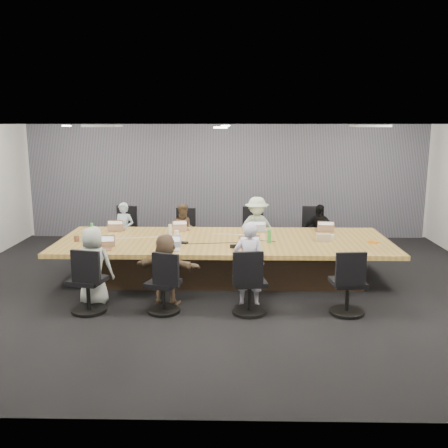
{
  "coord_description": "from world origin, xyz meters",
  "views": [
    {
      "loc": [
        0.18,
        -8.35,
        2.83
      ],
      "look_at": [
        0.0,
        0.4,
        1.05
      ],
      "focal_mm": 40.0,
      "sensor_mm": 36.0,
      "label": 1
    }
  ],
  "objects_px": {
    "mug_brown": "(76,238)",
    "snack_packet": "(373,242)",
    "chair_1": "(186,237)",
    "laptop_4": "(102,249)",
    "chair_2": "(256,236)",
    "chair_3": "(315,235)",
    "chair_6": "(250,287)",
    "laptop_0": "(118,229)",
    "conference_table": "(224,257)",
    "bottle_green_left": "(92,229)",
    "chair_0": "(128,235)",
    "laptop_2": "(258,230)",
    "person_3": "(318,232)",
    "chair_7": "(348,288)",
    "laptop_3": "(323,230)",
    "chair_4": "(88,286)",
    "person_6": "(249,264)",
    "canvas_bag": "(323,237)",
    "laptop_1": "(182,230)",
    "person_2": "(257,228)",
    "person_4": "(93,266)",
    "person_5": "(166,269)",
    "bottle_green_right": "(269,236)",
    "chair_5": "(163,288)",
    "person_0": "(124,231)",
    "bottle_clear": "(170,230)",
    "person_1": "(185,232)",
    "laptop_5": "(170,250)"
  },
  "relations": [
    {
      "from": "mug_brown",
      "to": "snack_packet",
      "type": "relative_size",
      "value": 0.67
    },
    {
      "from": "chair_1",
      "to": "laptop_4",
      "type": "distance_m",
      "value": 2.78
    },
    {
      "from": "chair_2",
      "to": "chair_3",
      "type": "xyz_separation_m",
      "value": [
        1.29,
        0.0,
        0.02
      ]
    },
    {
      "from": "chair_6",
      "to": "mug_brown",
      "type": "xyz_separation_m",
      "value": [
        -3.07,
        1.51,
        0.38
      ]
    },
    {
      "from": "laptop_0",
      "to": "conference_table",
      "type": "bearing_deg",
      "value": 154.6
    },
    {
      "from": "laptop_0",
      "to": "bottle_green_left",
      "type": "relative_size",
      "value": 1.33
    },
    {
      "from": "chair_0",
      "to": "laptop_2",
      "type": "height_order",
      "value": "chair_0"
    },
    {
      "from": "conference_table",
      "to": "person_3",
      "type": "relative_size",
      "value": 5.09
    },
    {
      "from": "chair_7",
      "to": "laptop_3",
      "type": "xyz_separation_m",
      "value": [
        0.06,
        2.5,
        0.34
      ]
    },
    {
      "from": "laptop_4",
      "to": "laptop_0",
      "type": "bearing_deg",
      "value": 84.05
    },
    {
      "from": "chair_4",
      "to": "mug_brown",
      "type": "distance_m",
      "value": 1.67
    },
    {
      "from": "bottle_green_left",
      "to": "chair_3",
      "type": "bearing_deg",
      "value": 16.67
    },
    {
      "from": "person_6",
      "to": "chair_7",
      "type": "bearing_deg",
      "value": 175.18
    },
    {
      "from": "chair_6",
      "to": "canvas_bag",
      "type": "xyz_separation_m",
      "value": [
        1.37,
        1.63,
        0.39
      ]
    },
    {
      "from": "chair_4",
      "to": "laptop_1",
      "type": "height_order",
      "value": "chair_4"
    },
    {
      "from": "person_2",
      "to": "chair_6",
      "type": "bearing_deg",
      "value": -97.75
    },
    {
      "from": "laptop_0",
      "to": "person_6",
      "type": "height_order",
      "value": "person_6"
    },
    {
      "from": "person_4",
      "to": "person_5",
      "type": "height_order",
      "value": "person_4"
    },
    {
      "from": "chair_0",
      "to": "laptop_1",
      "type": "relative_size",
      "value": 3.08
    },
    {
      "from": "laptop_3",
      "to": "snack_packet",
      "type": "height_order",
      "value": "snack_packet"
    },
    {
      "from": "laptop_1",
      "to": "person_5",
      "type": "bearing_deg",
      "value": 78.85
    },
    {
      "from": "person_5",
      "to": "person_6",
      "type": "xyz_separation_m",
      "value": [
        1.3,
        -0.0,
        0.1
      ]
    },
    {
      "from": "chair_0",
      "to": "bottle_green_right",
      "type": "relative_size",
      "value": 3.59
    },
    {
      "from": "chair_1",
      "to": "person_2",
      "type": "distance_m",
      "value": 1.57
    },
    {
      "from": "person_5",
      "to": "conference_table",
      "type": "bearing_deg",
      "value": -110.56
    },
    {
      "from": "snack_packet",
      "to": "person_2",
      "type": "bearing_deg",
      "value": 141.96
    },
    {
      "from": "chair_5",
      "to": "bottle_green_left",
      "type": "height_order",
      "value": "bottle_green_left"
    },
    {
      "from": "conference_table",
      "to": "person_6",
      "type": "height_order",
      "value": "person_6"
    },
    {
      "from": "bottle_green_left",
      "to": "person_4",
      "type": "bearing_deg",
      "value": -73.81
    },
    {
      "from": "person_0",
      "to": "laptop_1",
      "type": "distance_m",
      "value": 1.4
    },
    {
      "from": "bottle_clear",
      "to": "laptop_0",
      "type": "bearing_deg",
      "value": 156.46
    },
    {
      "from": "chair_0",
      "to": "chair_1",
      "type": "bearing_deg",
      "value": -166.47
    },
    {
      "from": "chair_0",
      "to": "person_5",
      "type": "relative_size",
      "value": 0.76
    },
    {
      "from": "laptop_0",
      "to": "laptop_3",
      "type": "xyz_separation_m",
      "value": [
        4.07,
        0.0,
        0.0
      ]
    },
    {
      "from": "chair_6",
      "to": "bottle_clear",
      "type": "xyz_separation_m",
      "value": [
        -1.44,
        2.02,
        0.44
      ]
    },
    {
      "from": "chair_5",
      "to": "person_6",
      "type": "relative_size",
      "value": 0.57
    },
    {
      "from": "mug_brown",
      "to": "canvas_bag",
      "type": "relative_size",
      "value": 0.44
    },
    {
      "from": "laptop_2",
      "to": "person_3",
      "type": "height_order",
      "value": "person_3"
    },
    {
      "from": "snack_packet",
      "to": "mug_brown",
      "type": "bearing_deg",
      "value": 179.81
    },
    {
      "from": "chair_3",
      "to": "person_1",
      "type": "xyz_separation_m",
      "value": [
        -2.8,
        -0.35,
        0.15
      ]
    },
    {
      "from": "mug_brown",
      "to": "person_0",
      "type": "bearing_deg",
      "value": 71.44
    },
    {
      "from": "person_3",
      "to": "laptop_5",
      "type": "height_order",
      "value": "person_3"
    },
    {
      "from": "bottle_clear",
      "to": "snack_packet",
      "type": "xyz_separation_m",
      "value": [
        3.67,
        -0.53,
        -0.09
      ]
    },
    {
      "from": "chair_4",
      "to": "laptop_4",
      "type": "relative_size",
      "value": 2.7
    },
    {
      "from": "chair_1",
      "to": "bottle_green_left",
      "type": "relative_size",
      "value": 3.5
    },
    {
      "from": "person_6",
      "to": "snack_packet",
      "type": "bearing_deg",
      "value": -144.39
    },
    {
      "from": "bottle_clear",
      "to": "snack_packet",
      "type": "height_order",
      "value": "bottle_clear"
    },
    {
      "from": "person_3",
      "to": "laptop_4",
      "type": "xyz_separation_m",
      "value": [
        -3.97,
        -2.15,
        0.16
      ]
    },
    {
      "from": "laptop_3",
      "to": "bottle_green_left",
      "type": "bearing_deg",
      "value": 12.67
    },
    {
      "from": "bottle_clear",
      "to": "canvas_bag",
      "type": "relative_size",
      "value": 0.87
    }
  ]
}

